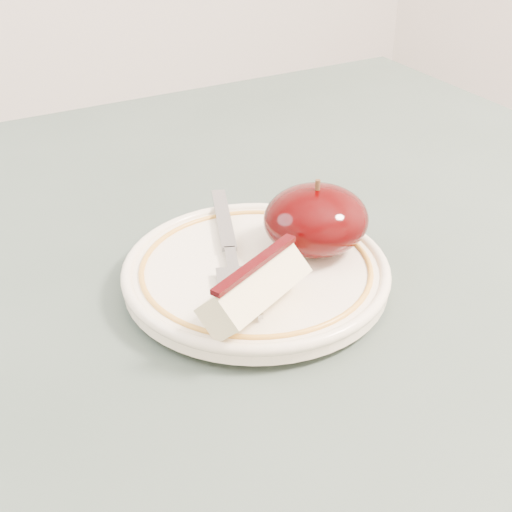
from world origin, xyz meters
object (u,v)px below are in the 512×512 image
table (273,364)px  fork (230,250)px  plate (256,272)px  apple_half (316,219)px

table → fork: bearing=140.7°
plate → apple_half: 0.06m
plate → apple_half: apple_half is taller
plate → fork: fork is taller
apple_half → table: bearing=-179.7°
plate → apple_half: size_ratio=2.46×
plate → apple_half: (0.05, 0.00, 0.03)m
table → plate: size_ratio=4.38×
table → plate: bearing=-172.0°
table → fork: 0.12m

